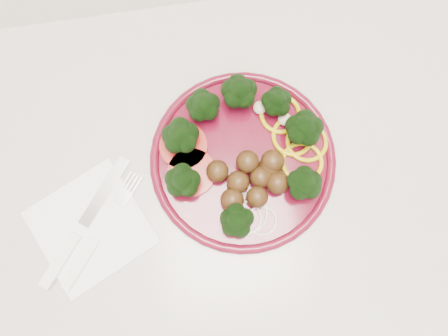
{
  "coord_description": "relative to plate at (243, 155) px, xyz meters",
  "views": [
    {
      "loc": [
        0.08,
        1.59,
        1.54
      ],
      "look_at": [
        0.1,
        1.71,
        0.92
      ],
      "focal_mm": 35.0,
      "sensor_mm": 36.0,
      "label": 1
    }
  ],
  "objects": [
    {
      "name": "napkin",
      "position": [
        -0.24,
        -0.07,
        -0.02
      ],
      "size": [
        0.2,
        0.2,
        0.0
      ],
      "primitive_type": "cube",
      "rotation": [
        0.0,
        0.0,
        0.43
      ],
      "color": "white",
      "rests_on": "counter"
    },
    {
      "name": "knife",
      "position": [
        -0.26,
        -0.08,
        -0.01
      ],
      "size": [
        0.15,
        0.18,
        0.01
      ],
      "rotation": [
        0.0,
        0.0,
        0.9
      ],
      "color": "silver",
      "rests_on": "napkin"
    },
    {
      "name": "fork",
      "position": [
        -0.24,
        -0.1,
        -0.01
      ],
      "size": [
        0.13,
        0.16,
        0.01
      ],
      "rotation": [
        0.0,
        0.0,
        0.9
      ],
      "color": "white",
      "rests_on": "napkin"
    },
    {
      "name": "plate",
      "position": [
        0.0,
        0.0,
        0.0
      ],
      "size": [
        0.28,
        0.28,
        0.07
      ],
      "rotation": [
        0.0,
        0.0,
        -0.09
      ],
      "color": "#51091B",
      "rests_on": "counter"
    },
    {
      "name": "counter",
      "position": [
        -0.13,
        -0.03,
        -0.47
      ],
      "size": [
        2.4,
        0.6,
        0.9
      ],
      "color": "beige",
      "rests_on": "ground"
    }
  ]
}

